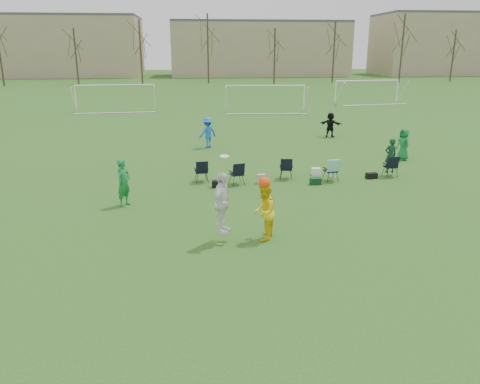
{
  "coord_description": "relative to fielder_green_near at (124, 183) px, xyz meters",
  "views": [
    {
      "loc": [
        -2.63,
        -11.83,
        5.58
      ],
      "look_at": [
        -1.26,
        2.29,
        1.25
      ],
      "focal_mm": 35.0,
      "sensor_mm": 36.0,
      "label": 1
    }
  ],
  "objects": [
    {
      "name": "center_contest",
      "position": [
        4.08,
        -3.76,
        0.18
      ],
      "size": [
        2.17,
        1.24,
        2.68
      ],
      "color": "white",
      "rests_on": "ground"
    },
    {
      "name": "fielder_black",
      "position": [
        11.62,
        13.28,
        -0.08
      ],
      "size": [
        1.53,
        1.22,
        1.62
      ],
      "primitive_type": "imported",
      "rotation": [
        0.0,
        0.0,
        2.57
      ],
      "color": "black",
      "rests_on": "ground"
    },
    {
      "name": "ground",
      "position": [
        5.29,
        -5.06,
        -0.89
      ],
      "size": [
        260.0,
        260.0,
        0.0
      ],
      "primitive_type": "plane",
      "color": "#28561A",
      "rests_on": "ground"
    },
    {
      "name": "sideline_setup",
      "position": [
        7.57,
        2.94,
        -0.37
      ],
      "size": [
        9.3,
        1.95,
        1.74
      ],
      "color": "#103A20",
      "rests_on": "ground"
    },
    {
      "name": "building_row",
      "position": [
        12.02,
        90.94,
        5.1
      ],
      "size": [
        126.0,
        16.0,
        13.0
      ],
      "color": "tan",
      "rests_on": "ground"
    },
    {
      "name": "fielder_green_far",
      "position": [
        13.52,
        6.27,
        -0.06
      ],
      "size": [
        0.73,
        0.93,
        1.67
      ],
      "primitive_type": "imported",
      "rotation": [
        0.0,
        0.0,
        -1.3
      ],
      "color": "#147236",
      "rests_on": "ground"
    },
    {
      "name": "tree_line",
      "position": [
        5.53,
        64.79,
        4.2
      ],
      "size": [
        110.28,
        3.28,
        11.4
      ],
      "color": "#382B21",
      "rests_on": "ground"
    },
    {
      "name": "fielder_blue",
      "position": [
        3.41,
        10.52,
        0.0
      ],
      "size": [
        1.33,
        1.2,
        1.79
      ],
      "primitive_type": "imported",
      "rotation": [
        0.0,
        0.0,
        3.73
      ],
      "color": "blue",
      "rests_on": "ground"
    },
    {
      "name": "goal_left",
      "position": [
        -4.71,
        28.94,
        1.03
      ],
      "size": [
        7.39,
        0.76,
        2.46
      ],
      "rotation": [
        0.0,
        0.0,
        0.09
      ],
      "color": "white",
      "rests_on": "ground"
    },
    {
      "name": "goal_mid",
      "position": [
        9.29,
        26.94,
        1.03
      ],
      "size": [
        7.4,
        0.63,
        2.46
      ],
      "rotation": [
        0.0,
        0.0,
        -0.07
      ],
      "color": "white",
      "rests_on": "ground"
    },
    {
      "name": "fielder_green_near",
      "position": [
        0.0,
        0.0,
        0.0
      ],
      "size": [
        0.69,
        0.78,
        1.78
      ],
      "primitive_type": "imported",
      "rotation": [
        0.0,
        0.0,
        1.07
      ],
      "color": "#167C38",
      "rests_on": "ground"
    },
    {
      "name": "goal_right",
      "position": [
        21.29,
        32.94,
        1.03
      ],
      "size": [
        7.35,
        1.14,
        2.46
      ],
      "rotation": [
        0.0,
        0.0,
        0.14
      ],
      "color": "white",
      "rests_on": "ground"
    }
  ]
}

